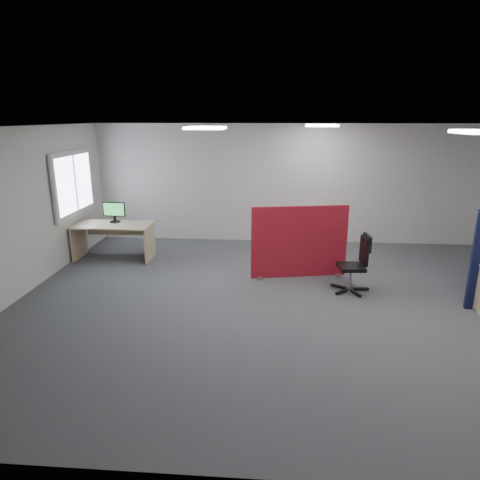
# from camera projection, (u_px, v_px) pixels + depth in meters

# --- Properties ---
(floor) EXTENTS (9.00, 9.00, 0.00)m
(floor) POSITION_uv_depth(u_px,v_px,m) (298.00, 302.00, 6.79)
(floor) COLOR #515459
(floor) RESTS_ON ground
(ceiling) EXTENTS (9.00, 7.00, 0.02)m
(ceiling) POSITION_uv_depth(u_px,v_px,m) (305.00, 127.00, 6.04)
(ceiling) COLOR white
(ceiling) RESTS_ON wall_back
(wall_back) EXTENTS (9.00, 0.02, 2.70)m
(wall_back) POSITION_uv_depth(u_px,v_px,m) (292.00, 184.00, 9.77)
(wall_back) COLOR silver
(wall_back) RESTS_ON floor
(wall_front) EXTENTS (9.00, 0.02, 2.70)m
(wall_front) POSITION_uv_depth(u_px,v_px,m) (331.00, 333.00, 3.06)
(wall_front) COLOR silver
(wall_front) RESTS_ON floor
(wall_left) EXTENTS (0.02, 7.00, 2.70)m
(wall_left) POSITION_uv_depth(u_px,v_px,m) (14.00, 215.00, 6.75)
(wall_left) COLOR silver
(wall_left) RESTS_ON floor
(window) EXTENTS (0.06, 1.70, 1.30)m
(window) POSITION_uv_depth(u_px,v_px,m) (74.00, 183.00, 8.60)
(window) COLOR white
(window) RESTS_ON wall_left
(ceiling_lights) EXTENTS (4.10, 4.10, 0.04)m
(ceiling_lights) POSITION_uv_depth(u_px,v_px,m) (323.00, 128.00, 6.66)
(ceiling_lights) COLOR white
(ceiling_lights) RESTS_ON ceiling
(red_divider) EXTENTS (1.74, 0.37, 1.32)m
(red_divider) POSITION_uv_depth(u_px,v_px,m) (299.00, 243.00, 7.72)
(red_divider) COLOR #AE162C
(red_divider) RESTS_ON floor
(second_desk) EXTENTS (1.56, 0.78, 0.73)m
(second_desk) POSITION_uv_depth(u_px,v_px,m) (114.00, 232.00, 8.81)
(second_desk) COLOR tan
(second_desk) RESTS_ON floor
(monitor_second) EXTENTS (0.47, 0.21, 0.42)m
(monitor_second) POSITION_uv_depth(u_px,v_px,m) (114.00, 211.00, 8.82)
(monitor_second) COLOR black
(monitor_second) RESTS_ON second_desk
(office_chair) EXTENTS (0.63, 0.64, 0.97)m
(office_chair) POSITION_uv_depth(u_px,v_px,m) (358.00, 260.00, 7.08)
(office_chair) COLOR black
(office_chair) RESTS_ON floor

